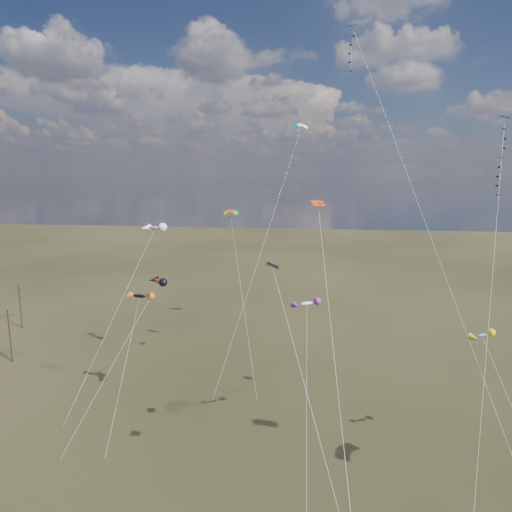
# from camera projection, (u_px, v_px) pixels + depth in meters

# --- Properties ---
(utility_pole_near) EXTENTS (1.40, 0.20, 8.00)m
(utility_pole_near) POSITION_uv_depth(u_px,v_px,m) (10.00, 335.00, 66.71)
(utility_pole_near) COLOR black
(utility_pole_near) RESTS_ON ground
(utility_pole_far) EXTENTS (1.40, 0.20, 8.00)m
(utility_pole_far) POSITION_uv_depth(u_px,v_px,m) (20.00, 306.00, 81.40)
(utility_pole_far) COLOR black
(utility_pole_far) RESTS_ON ground
(diamond_black_high) EXTENTS (6.50, 17.75, 32.19)m
(diamond_black_high) POSITION_uv_depth(u_px,v_px,m) (500.00, 175.00, 37.38)
(diamond_black_high) COLOR black
(diamond_black_high) RESTS_ON ground
(diamond_navy_tall) EXTENTS (14.80, 18.13, 41.30)m
(diamond_navy_tall) POSITION_uv_depth(u_px,v_px,m) (366.00, 84.00, 42.07)
(diamond_navy_tall) COLOR #0B1948
(diamond_navy_tall) RESTS_ON ground
(diamond_black_mid) EXTENTS (7.89, 11.23, 21.18)m
(diamond_black_mid) POSITION_uv_depth(u_px,v_px,m) (296.00, 352.00, 30.72)
(diamond_black_mid) COLOR black
(diamond_black_mid) RESTS_ON ground
(diamond_orange_center) EXTENTS (4.02, 17.64, 25.48)m
(diamond_orange_center) POSITION_uv_depth(u_px,v_px,m) (330.00, 312.00, 30.65)
(diamond_orange_center) COLOR #CB390A
(diamond_orange_center) RESTS_ON ground
(parafoil_blue_white) EXTENTS (10.67, 20.22, 35.08)m
(parafoil_blue_white) POSITION_uv_depth(u_px,v_px,m) (300.00, 127.00, 67.05)
(parafoil_blue_white) COLOR #155AB3
(parafoil_blue_white) RESTS_ON ground
(parafoil_tricolor) EXTENTS (6.30, 12.04, 22.81)m
(parafoil_tricolor) POSITION_uv_depth(u_px,v_px,m) (231.00, 212.00, 63.28)
(parafoil_tricolor) COLOR #DFB90B
(parafoil_tricolor) RESTS_ON ground
(novelty_black_orange) EXTENTS (3.46, 12.06, 13.96)m
(novelty_black_orange) POSITION_uv_depth(u_px,v_px,m) (139.00, 296.00, 52.85)
(novelty_black_orange) COLOR black
(novelty_black_orange) RESTS_ON ground
(novelty_orange_black) EXTENTS (8.47, 11.47, 16.30)m
(novelty_orange_black) POSITION_uv_depth(u_px,v_px,m) (158.00, 282.00, 50.27)
(novelty_orange_black) COLOR #BF3106
(novelty_orange_black) RESTS_ON ground
(novelty_white_purple) EXTENTS (2.72, 11.63, 15.49)m
(novelty_white_purple) POSITION_uv_depth(u_px,v_px,m) (307.00, 304.00, 44.13)
(novelty_white_purple) COLOR white
(novelty_white_purple) RESTS_ON ground
(novelty_redwhite_stripe) EXTENTS (7.12, 18.72, 20.83)m
(novelty_redwhite_stripe) POSITION_uv_depth(u_px,v_px,m) (154.00, 228.00, 62.36)
(novelty_redwhite_stripe) COLOR red
(novelty_redwhite_stripe) RESTS_ON ground
(novelty_blue_yellow) EXTENTS (5.50, 10.55, 13.39)m
(novelty_blue_yellow) POSITION_uv_depth(u_px,v_px,m) (483.00, 336.00, 41.48)
(novelty_blue_yellow) COLOR blue
(novelty_blue_yellow) RESTS_ON ground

